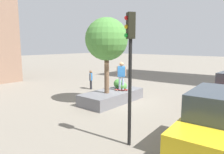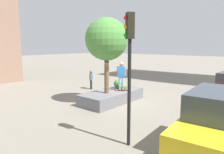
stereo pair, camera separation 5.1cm
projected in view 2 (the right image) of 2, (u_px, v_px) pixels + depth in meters
name	position (u px, v px, depth m)	size (l,w,h in m)	color
ground_plane	(118.00, 101.00, 13.42)	(120.00, 120.00, 0.00)	gray
planter_ledge	(112.00, 97.00, 13.11)	(4.26, 1.91, 0.68)	slate
plaza_tree	(107.00, 40.00, 12.11)	(2.48, 2.48, 4.43)	brown
boxwood_shrub	(118.00, 84.00, 13.93)	(0.62, 0.62, 0.62)	#3D7A33
hedge_clump	(123.00, 86.00, 13.32)	(0.51, 0.51, 0.51)	#4C8C3D
skateboard	(121.00, 90.00, 13.20)	(0.60, 0.79, 0.07)	#A51E1E
skateboarder	(121.00, 74.00, 13.04)	(0.42, 0.52, 1.75)	#8C9EB7
taxi_cab	(217.00, 124.00, 6.66)	(4.65, 2.38, 2.10)	gold
traffic_light_corner	(129.00, 57.00, 7.03)	(0.37, 0.37, 4.59)	black
pedestrian_crossing	(91.00, 78.00, 16.81)	(0.45, 0.36, 1.53)	black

